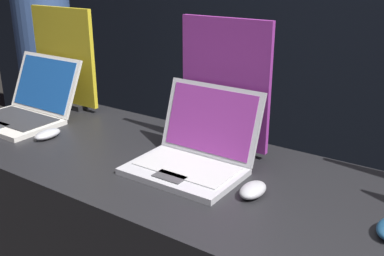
% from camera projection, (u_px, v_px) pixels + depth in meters
% --- Properties ---
extents(wall_back, '(8.00, 0.05, 2.80)m').
position_uv_depth(wall_back, '(362.00, 3.00, 2.81)').
color(wall_back, black).
rests_on(wall_back, ground_plane).
extents(laptop_front, '(0.38, 0.38, 0.26)m').
position_uv_depth(laptop_front, '(26.00, 107.00, 1.96)').
color(laptop_front, silver).
rests_on(laptop_front, display_counter).
extents(mouse_front, '(0.06, 0.12, 0.03)m').
position_uv_depth(mouse_front, '(48.00, 134.00, 1.77)').
color(mouse_front, '#B2B2B7').
rests_on(mouse_front, display_counter).
extents(promo_stand_front, '(0.38, 0.07, 0.47)m').
position_uv_depth(promo_stand_front, '(65.00, 61.00, 2.09)').
color(promo_stand_front, black).
rests_on(promo_stand_front, display_counter).
extents(laptop_middle, '(0.37, 0.34, 0.26)m').
position_uv_depth(laptop_middle, '(195.00, 151.00, 1.50)').
color(laptop_middle, '#B7B7BC').
rests_on(laptop_middle, display_counter).
extents(mouse_middle, '(0.07, 0.11, 0.04)m').
position_uv_depth(mouse_middle, '(253.00, 190.00, 1.33)').
color(mouse_middle, '#B2B2B7').
rests_on(mouse_middle, display_counter).
extents(promo_stand_middle, '(0.35, 0.07, 0.48)m').
position_uv_depth(promo_stand_middle, '(225.00, 90.00, 1.59)').
color(promo_stand_middle, black).
rests_on(promo_stand_middle, display_counter).
extents(person_bystander, '(0.33, 0.33, 1.73)m').
position_uv_depth(person_bystander, '(50.00, 90.00, 2.77)').
color(person_bystander, '#282833').
rests_on(person_bystander, ground_plane).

